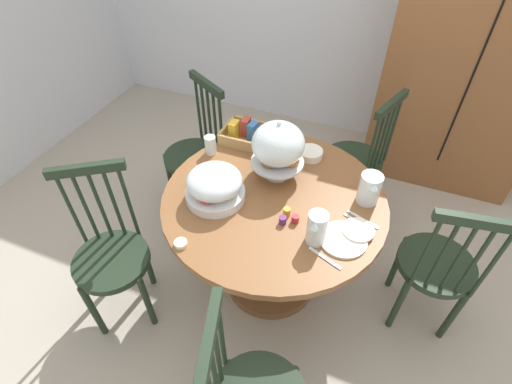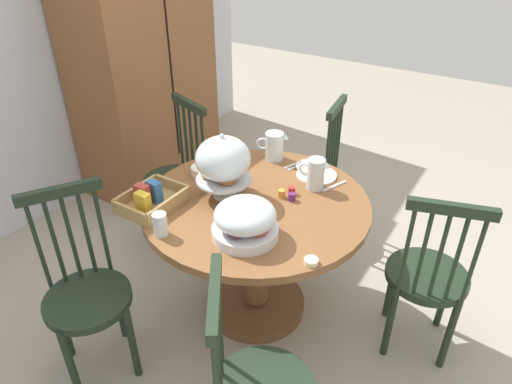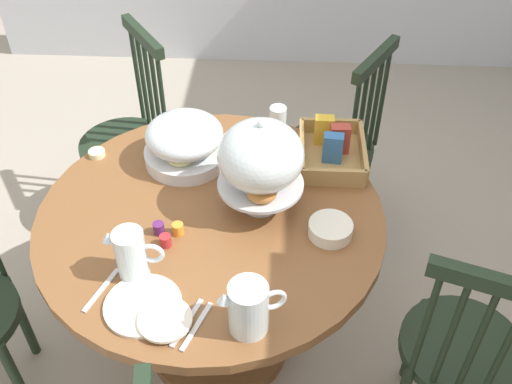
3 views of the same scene
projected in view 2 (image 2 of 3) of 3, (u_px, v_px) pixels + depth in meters
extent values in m
plane|color=#A89E8E|center=(252.00, 295.00, 2.76)|extent=(10.00, 10.00, 0.00)
cube|color=silver|center=(9.00, 36.00, 2.91)|extent=(4.80, 0.06, 2.60)
cube|color=brown|center=(144.00, 67.00, 3.52)|extent=(1.10, 0.56, 1.90)
cube|color=black|center=(170.00, 60.00, 3.34)|extent=(0.01, 0.01, 1.52)
cylinder|color=brown|center=(256.00, 204.00, 2.31)|extent=(1.15, 1.15, 0.04)
cylinder|color=brown|center=(256.00, 255.00, 2.48)|extent=(0.14, 0.14, 0.63)
cylinder|color=brown|center=(256.00, 302.00, 2.67)|extent=(0.56, 0.56, 0.06)
cylinder|color=#1E2D1E|center=(88.00, 300.00, 2.11)|extent=(0.40, 0.40, 0.04)
cylinder|color=#1E2D1E|center=(71.00, 366.00, 2.07)|extent=(0.04, 0.04, 0.45)
cylinder|color=#1E2D1E|center=(133.00, 343.00, 2.18)|extent=(0.04, 0.04, 0.45)
cylinder|color=#1E2D1E|center=(63.00, 324.00, 2.28)|extent=(0.04, 0.04, 0.45)
cylinder|color=#1E2D1E|center=(119.00, 305.00, 2.39)|extent=(0.04, 0.04, 0.45)
cylinder|color=#1E2D1E|center=(39.00, 248.00, 2.05)|extent=(0.02, 0.02, 0.48)
cylinder|color=#1E2D1E|center=(56.00, 244.00, 2.08)|extent=(0.02, 0.02, 0.48)
cylinder|color=#1E2D1E|center=(72.00, 240.00, 2.11)|extent=(0.02, 0.02, 0.48)
cylinder|color=#1E2D1E|center=(87.00, 235.00, 2.13)|extent=(0.02, 0.02, 0.48)
cylinder|color=#1E2D1E|center=(103.00, 231.00, 2.16)|extent=(0.02, 0.02, 0.48)
cube|color=#1E2D1E|center=(59.00, 192.00, 1.97)|extent=(0.33, 0.21, 0.05)
cylinder|color=#1E2D1E|center=(217.00, 368.00, 1.52)|extent=(0.02, 0.02, 0.48)
cylinder|color=#1E2D1E|center=(218.00, 351.00, 1.58)|extent=(0.02, 0.02, 0.48)
cylinder|color=#1E2D1E|center=(219.00, 335.00, 1.64)|extent=(0.02, 0.02, 0.48)
cylinder|color=#1E2D1E|center=(220.00, 320.00, 1.69)|extent=(0.02, 0.02, 0.48)
cube|color=#1E2D1E|center=(214.00, 296.00, 1.44)|extent=(0.32, 0.23, 0.05)
cylinder|color=#1E2D1E|center=(427.00, 276.00, 2.25)|extent=(0.40, 0.40, 0.04)
cylinder|color=#1E2D1E|center=(445.00, 295.00, 2.45)|extent=(0.04, 0.04, 0.45)
cylinder|color=#1E2D1E|center=(391.00, 285.00, 2.51)|extent=(0.04, 0.04, 0.45)
cylinder|color=#1E2D1E|center=(449.00, 335.00, 2.22)|extent=(0.04, 0.04, 0.45)
cylinder|color=#1E2D1E|center=(390.00, 323.00, 2.29)|extent=(0.04, 0.04, 0.45)
cylinder|color=#1E2D1E|center=(473.00, 264.00, 1.96)|extent=(0.02, 0.02, 0.48)
cylinder|color=#1E2D1E|center=(456.00, 261.00, 1.98)|extent=(0.02, 0.02, 0.48)
cylinder|color=#1E2D1E|center=(439.00, 258.00, 1.99)|extent=(0.02, 0.02, 0.48)
cylinder|color=#1E2D1E|center=(422.00, 256.00, 2.01)|extent=(0.02, 0.02, 0.48)
cylinder|color=#1E2D1E|center=(406.00, 253.00, 2.02)|extent=(0.02, 0.02, 0.48)
cube|color=#1E2D1E|center=(452.00, 209.00, 1.85)|extent=(0.14, 0.36, 0.05)
cylinder|color=#1E2D1E|center=(307.00, 173.00, 3.13)|extent=(0.40, 0.40, 0.04)
cylinder|color=#1E2D1E|center=(294.00, 187.00, 3.40)|extent=(0.04, 0.04, 0.45)
cylinder|color=#1E2D1E|center=(280.00, 206.00, 3.19)|extent=(0.04, 0.04, 0.45)
cylinder|color=#1E2D1E|center=(330.00, 195.00, 3.31)|extent=(0.04, 0.04, 0.45)
cylinder|color=#1E2D1E|center=(319.00, 215.00, 3.09)|extent=(0.04, 0.04, 0.45)
cylinder|color=#1E2D1E|center=(339.00, 137.00, 3.06)|extent=(0.02, 0.02, 0.48)
cylinder|color=#1E2D1E|center=(336.00, 141.00, 3.00)|extent=(0.02, 0.02, 0.48)
cylinder|color=#1E2D1E|center=(333.00, 145.00, 2.95)|extent=(0.02, 0.02, 0.48)
cylinder|color=#1E2D1E|center=(330.00, 150.00, 2.89)|extent=(0.02, 0.02, 0.48)
cylinder|color=#1E2D1E|center=(327.00, 154.00, 2.84)|extent=(0.02, 0.02, 0.48)
cube|color=#1E2D1E|center=(337.00, 107.00, 2.81)|extent=(0.36, 0.09, 0.05)
cylinder|color=#1E2D1E|center=(174.00, 181.00, 3.03)|extent=(0.40, 0.40, 0.04)
cylinder|color=#1E2D1E|center=(149.00, 208.00, 3.16)|extent=(0.04, 0.04, 0.45)
cylinder|color=#1E2D1E|center=(169.00, 226.00, 2.98)|extent=(0.04, 0.04, 0.45)
cylinder|color=#1E2D1E|center=(184.00, 194.00, 3.31)|extent=(0.04, 0.04, 0.45)
cylinder|color=#1E2D1E|center=(205.00, 211.00, 3.13)|extent=(0.04, 0.04, 0.45)
cylinder|color=#1E2D1E|center=(181.00, 135.00, 3.08)|extent=(0.02, 0.02, 0.48)
cylinder|color=#1E2D1E|center=(186.00, 138.00, 3.03)|extent=(0.02, 0.02, 0.48)
cylinder|color=#1E2D1E|center=(192.00, 142.00, 2.99)|extent=(0.02, 0.02, 0.48)
cylinder|color=#1E2D1E|center=(197.00, 146.00, 2.94)|extent=(0.02, 0.02, 0.48)
cylinder|color=#1E2D1E|center=(203.00, 150.00, 2.89)|extent=(0.02, 0.02, 0.48)
cube|color=#1E2D1E|center=(188.00, 104.00, 2.85)|extent=(0.15, 0.35, 0.05)
cylinder|color=silver|center=(224.00, 194.00, 2.33)|extent=(0.12, 0.12, 0.02)
cylinder|color=silver|center=(224.00, 188.00, 2.31)|extent=(0.03, 0.03, 0.09)
cylinder|color=silver|center=(224.00, 179.00, 2.29)|extent=(0.28, 0.28, 0.01)
torus|color=#B27033|center=(230.00, 169.00, 2.33)|extent=(0.10, 0.10, 0.03)
torus|color=#D19347|center=(210.00, 173.00, 2.29)|extent=(0.10, 0.10, 0.03)
torus|color=#935628|center=(227.00, 179.00, 2.24)|extent=(0.10, 0.10, 0.03)
ellipsoid|color=silver|center=(223.00, 159.00, 2.23)|extent=(0.27, 0.27, 0.22)
sphere|color=silver|center=(222.00, 136.00, 2.16)|extent=(0.02, 0.02, 0.02)
cylinder|color=silver|center=(245.00, 231.00, 2.03)|extent=(0.30, 0.30, 0.05)
ellipsoid|color=beige|center=(255.00, 218.00, 2.06)|extent=(0.09, 0.09, 0.03)
ellipsoid|color=#8CBF59|center=(232.00, 220.00, 2.04)|extent=(0.09, 0.09, 0.03)
ellipsoid|color=#6B2D4C|center=(237.00, 233.00, 1.97)|extent=(0.09, 0.09, 0.03)
ellipsoid|color=#CC3D33|center=(258.00, 230.00, 1.98)|extent=(0.09, 0.09, 0.03)
ellipsoid|color=silver|center=(245.00, 215.00, 1.99)|extent=(0.28, 0.28, 0.13)
cylinder|color=silver|center=(274.00, 146.00, 2.64)|extent=(0.11, 0.11, 0.16)
cylinder|color=orange|center=(274.00, 150.00, 2.65)|extent=(0.10, 0.10, 0.11)
cone|color=silver|center=(286.00, 136.00, 2.59)|extent=(0.05, 0.05, 0.03)
torus|color=silver|center=(262.00, 144.00, 2.65)|extent=(0.04, 0.07, 0.07)
cylinder|color=silver|center=(316.00, 174.00, 2.36)|extent=(0.09, 0.09, 0.17)
cylinder|color=white|center=(315.00, 178.00, 2.37)|extent=(0.08, 0.08, 0.11)
cone|color=silver|center=(327.00, 165.00, 2.29)|extent=(0.04, 0.04, 0.03)
torus|color=silver|center=(305.00, 169.00, 2.38)|extent=(0.01, 0.07, 0.07)
cube|color=tan|center=(153.00, 204.00, 2.26)|extent=(0.30, 0.22, 0.01)
cube|color=tan|center=(169.00, 206.00, 2.19)|extent=(0.30, 0.02, 0.07)
cube|color=tan|center=(136.00, 193.00, 2.29)|extent=(0.30, 0.02, 0.07)
cube|color=tan|center=(130.00, 214.00, 2.13)|extent=(0.02, 0.22, 0.07)
cube|color=tan|center=(172.00, 186.00, 2.35)|extent=(0.02, 0.22, 0.07)
cube|color=gold|center=(143.00, 203.00, 2.15)|extent=(0.05, 0.07, 0.11)
cube|color=#B23D33|center=(143.00, 195.00, 2.21)|extent=(0.05, 0.07, 0.11)
cube|color=#336BAD|center=(155.00, 191.00, 2.24)|extent=(0.05, 0.07, 0.11)
cylinder|color=white|center=(316.00, 175.00, 2.50)|extent=(0.22, 0.22, 0.01)
cylinder|color=white|center=(309.00, 166.00, 2.57)|extent=(0.15, 0.15, 0.01)
cylinder|color=white|center=(204.00, 170.00, 2.51)|extent=(0.14, 0.14, 0.04)
cylinder|color=silver|center=(160.00, 224.00, 2.03)|extent=(0.06, 0.06, 0.11)
cylinder|color=beige|center=(311.00, 261.00, 1.88)|extent=(0.06, 0.06, 0.02)
cylinder|color=#B7282D|center=(292.00, 191.00, 2.34)|extent=(0.04, 0.04, 0.04)
cylinder|color=orange|center=(281.00, 194.00, 2.31)|extent=(0.04, 0.04, 0.04)
cylinder|color=#5B2366|center=(292.00, 197.00, 2.29)|extent=(0.04, 0.04, 0.04)
cube|color=silver|center=(299.00, 166.00, 2.60)|extent=(0.16, 0.07, 0.01)
cube|color=silver|center=(296.00, 164.00, 2.62)|extent=(0.16, 0.07, 0.01)
cube|color=silver|center=(335.00, 186.00, 2.41)|extent=(0.16, 0.07, 0.01)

